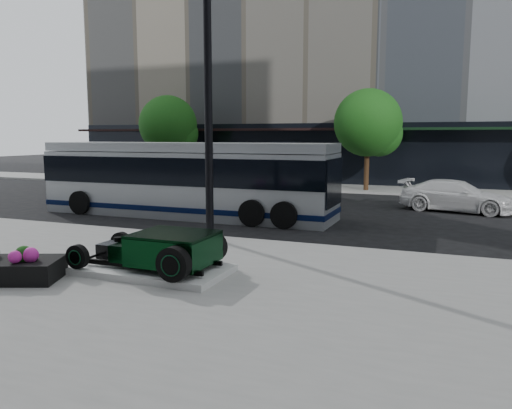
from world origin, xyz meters
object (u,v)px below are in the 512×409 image
at_px(hot_rod, 166,249).
at_px(lamppost, 208,118).
at_px(flower_planter, 6,268).
at_px(white_sedan, 456,196).
at_px(transit_bus, 186,179).

relative_size(hot_rod, lamppost, 0.41).
distance_m(flower_planter, white_sedan, 17.42).
xyz_separation_m(transit_bus, white_sedan, (10.11, 5.16, -0.82)).
bearing_deg(transit_bus, white_sedan, 27.05).
bearing_deg(transit_bus, hot_rod, -63.32).
height_order(hot_rod, flower_planter, hot_rod).
xyz_separation_m(flower_planter, transit_bus, (-1.13, 9.76, 1.10)).
distance_m(lamppost, white_sedan, 12.08).
bearing_deg(lamppost, flower_planter, -111.09).
height_order(lamppost, white_sedan, lamppost).
height_order(transit_bus, white_sedan, transit_bus).
bearing_deg(white_sedan, hot_rod, 166.57).
relative_size(hot_rod, flower_planter, 1.29).
distance_m(transit_bus, white_sedan, 11.38).
height_order(lamppost, flower_planter, lamppost).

